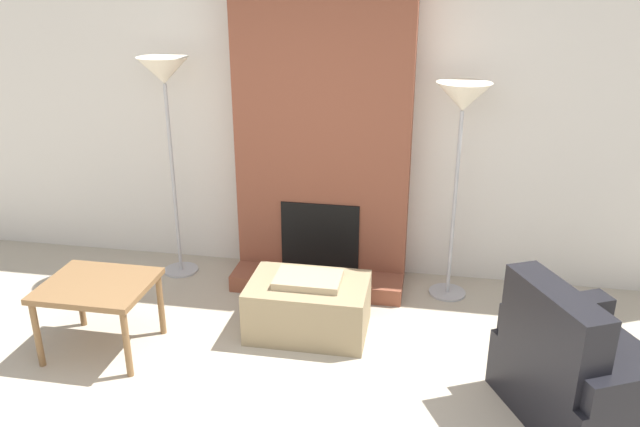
% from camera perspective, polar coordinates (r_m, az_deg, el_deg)
% --- Properties ---
extents(wall_back, '(7.08, 0.06, 2.60)m').
position_cam_1_polar(wall_back, '(5.19, 0.68, 8.36)').
color(wall_back, silver).
rests_on(wall_back, ground_plane).
extents(fireplace, '(1.40, 0.63, 2.60)m').
position_cam_1_polar(fireplace, '(5.01, 0.28, 7.10)').
color(fireplace, brown).
rests_on(fireplace, ground_plane).
extents(ottoman, '(0.85, 0.57, 0.44)m').
position_cam_1_polar(ottoman, '(4.54, -1.07, -8.45)').
color(ottoman, '#998460').
rests_on(ottoman, ground_plane).
extents(armchair, '(1.10, 1.14, 0.87)m').
position_cam_1_polar(armchair, '(4.01, 22.60, -13.62)').
color(armchair, black).
rests_on(armchair, ground_plane).
extents(side_table, '(0.71, 0.60, 0.51)m').
position_cam_1_polar(side_table, '(4.48, -19.66, -6.72)').
color(side_table, brown).
rests_on(side_table, ground_plane).
extents(floor_lamp_left, '(0.41, 0.41, 1.84)m').
position_cam_1_polar(floor_lamp_left, '(5.15, -14.01, 11.38)').
color(floor_lamp_left, '#ADADB2').
rests_on(floor_lamp_left, ground_plane).
extents(floor_lamp_right, '(0.41, 0.41, 1.71)m').
position_cam_1_polar(floor_lamp_right, '(4.73, 12.88, 9.19)').
color(floor_lamp_right, '#ADADB2').
rests_on(floor_lamp_right, ground_plane).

